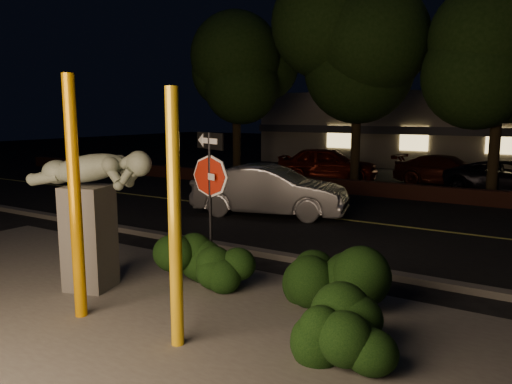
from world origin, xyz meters
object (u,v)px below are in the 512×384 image
(sculpture, at_px, (90,204))
(yellow_pole_right, at_px, (175,221))
(parked_car_red, at_px, (327,164))
(signpost, at_px, (210,177))
(silver_sedan, at_px, (270,191))
(yellow_pole_left, at_px, (75,199))
(parked_car_darkred, at_px, (447,171))

(sculpture, bearing_deg, yellow_pole_right, -35.69)
(parked_car_red, bearing_deg, yellow_pole_right, -177.38)
(signpost, distance_m, silver_sedan, 5.78)
(parked_car_red, bearing_deg, signpost, -179.20)
(silver_sedan, bearing_deg, sculpture, 170.13)
(yellow_pole_left, relative_size, yellow_pole_right, 1.07)
(yellow_pole_right, height_order, parked_car_red, yellow_pole_right)
(yellow_pole_left, relative_size, signpost, 1.33)
(silver_sedan, xyz_separation_m, parked_car_darkred, (3.02, 8.77, -0.11))
(yellow_pole_right, relative_size, silver_sedan, 0.74)
(sculpture, relative_size, silver_sedan, 0.53)
(sculpture, relative_size, parked_car_darkred, 0.55)
(sculpture, relative_size, parked_car_red, 0.54)
(yellow_pole_right, relative_size, signpost, 1.25)
(yellow_pole_left, distance_m, sculpture, 1.19)
(yellow_pole_right, distance_m, parked_car_red, 15.96)
(signpost, distance_m, sculpture, 1.98)
(signpost, bearing_deg, yellow_pole_left, -81.56)
(sculpture, bearing_deg, yellow_pole_left, -66.26)
(sculpture, height_order, parked_car_red, sculpture)
(parked_car_darkred, bearing_deg, yellow_pole_left, 176.13)
(yellow_pole_left, relative_size, sculpture, 1.48)
(yellow_pole_right, distance_m, sculpture, 2.65)
(sculpture, height_order, silver_sedan, sculpture)
(silver_sedan, relative_size, parked_car_darkred, 1.03)
(yellow_pole_right, bearing_deg, parked_car_red, 107.38)
(yellow_pole_right, bearing_deg, signpost, 117.40)
(yellow_pole_left, height_order, signpost, yellow_pole_left)
(signpost, xyz_separation_m, silver_sedan, (-1.96, 5.32, -1.10))
(silver_sedan, xyz_separation_m, parked_car_red, (-1.67, 7.70, 0.01))
(silver_sedan, height_order, parked_car_darkred, silver_sedan)
(silver_sedan, relative_size, parked_car_red, 1.02)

